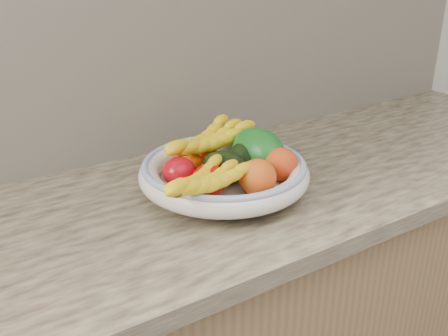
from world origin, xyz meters
TOP-DOWN VIEW (x-y plane):
  - kitchen_counter at (0.00, 1.69)m, footprint 2.44×0.66m
  - fruit_bowl at (0.00, 1.66)m, footprint 0.39×0.39m
  - clementine_back_left at (-0.03, 1.75)m, footprint 0.06×0.06m
  - clementine_back_right at (0.01, 1.75)m, footprint 0.06×0.06m
  - tomato_left at (-0.10, 1.69)m, footprint 0.09×0.09m
  - tomato_near_left at (-0.07, 1.62)m, footprint 0.09×0.09m
  - avocado_center at (0.00, 1.66)m, footprint 0.12×0.13m
  - avocado_right at (0.07, 1.68)m, footprint 0.13×0.13m
  - green_mango at (0.10, 1.67)m, footprint 0.14×0.17m
  - peach_front at (0.03, 1.57)m, footprint 0.10×0.10m
  - peach_right at (0.11, 1.59)m, footprint 0.09×0.09m
  - banana_bunch_back at (0.01, 1.75)m, footprint 0.31×0.20m
  - banana_bunch_front at (-0.10, 1.57)m, footprint 0.27×0.19m

SIDE VIEW (x-z plane):
  - kitchen_counter at x=0.00m, z-range -0.24..1.16m
  - fruit_bowl at x=0.00m, z-range 0.91..0.99m
  - clementine_back_left at x=-0.03m, z-range 0.93..0.98m
  - clementine_back_right at x=0.01m, z-range 0.93..0.98m
  - tomato_left at x=-0.10m, z-range 0.93..1.00m
  - tomato_near_left at x=-0.07m, z-range 0.93..1.00m
  - avocado_center at x=0.00m, z-range 0.93..1.00m
  - avocado_right at x=0.07m, z-range 0.93..1.00m
  - peach_front at x=0.03m, z-range 0.93..1.01m
  - peach_right at x=0.11m, z-range 0.93..1.01m
  - green_mango at x=0.10m, z-range 0.91..1.04m
  - banana_bunch_front at x=-0.10m, z-range 0.95..1.02m
  - banana_bunch_back at x=0.01m, z-range 0.95..1.03m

